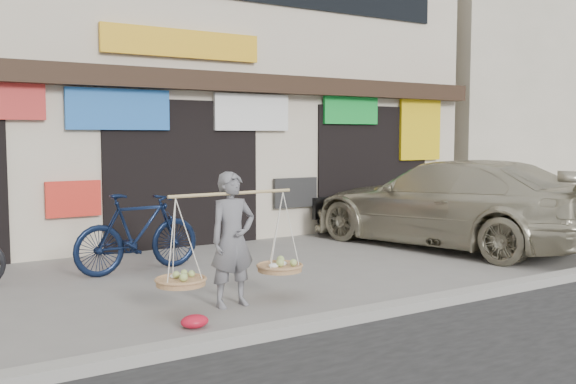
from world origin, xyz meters
TOP-DOWN VIEW (x-y plane):
  - ground at (0.00, 0.00)m, footprint 70.00×70.00m
  - kerb at (0.00, -2.00)m, footprint 70.00×0.25m
  - shophouse_block at (-0.00, 6.42)m, footprint 14.00×6.32m
  - neighbor_east at (13.50, 7.00)m, footprint 12.00×7.00m
  - street_vendor at (-1.15, -0.72)m, footprint 1.92×0.63m
  - bike_1 at (-1.47, 1.77)m, footprint 2.04×0.77m
  - suv at (4.17, 0.94)m, footprint 3.36×5.91m
  - red_bag at (-1.91, -1.29)m, footprint 0.31×0.25m

SIDE VIEW (x-z plane):
  - ground at x=0.00m, z-range 0.00..0.00m
  - kerb at x=0.00m, z-range 0.00..0.12m
  - red_bag at x=-1.91m, z-range 0.00..0.14m
  - bike_1 at x=-1.47m, z-range 0.00..1.20m
  - street_vendor at x=-1.15m, z-range -0.06..1.55m
  - suv at x=4.17m, z-range 0.00..1.61m
  - neighbor_east at x=13.50m, z-range 0.00..6.40m
  - shophouse_block at x=0.00m, z-range -0.05..6.95m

